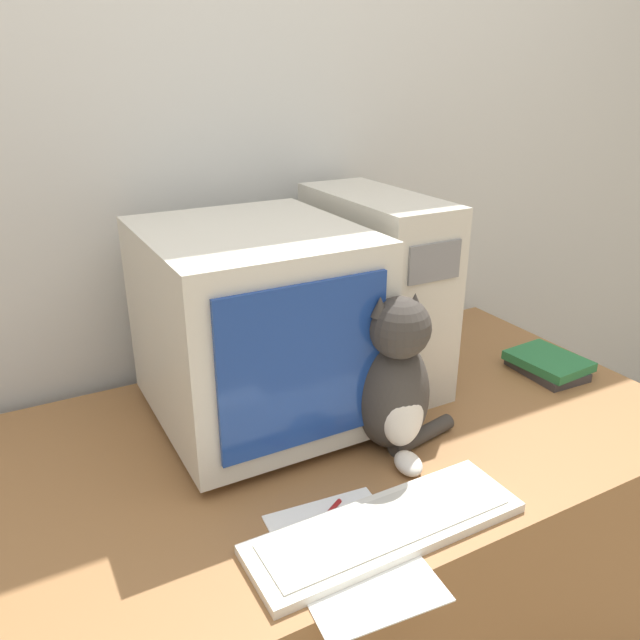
# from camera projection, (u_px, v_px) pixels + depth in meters

# --- Properties ---
(wall_back) EXTENTS (7.00, 0.05, 2.50)m
(wall_back) POSITION_uv_depth(u_px,v_px,m) (205.00, 156.00, 1.54)
(wall_back) COLOR silver
(wall_back) RESTS_ON ground_plane
(desk) EXTENTS (1.76, 0.87, 0.71)m
(desk) POSITION_uv_depth(u_px,v_px,m) (301.00, 568.00, 1.48)
(desk) COLOR olive
(desk) RESTS_ON ground_plane
(crt_monitor) EXTENTS (0.43, 0.49, 0.44)m
(crt_monitor) POSITION_uv_depth(u_px,v_px,m) (254.00, 325.00, 1.35)
(crt_monitor) COLOR beige
(crt_monitor) RESTS_ON desk
(computer_tower) EXTENTS (0.19, 0.45, 0.47)m
(computer_tower) POSITION_uv_depth(u_px,v_px,m) (374.00, 289.00, 1.55)
(computer_tower) COLOR beige
(computer_tower) RESTS_ON desk
(keyboard) EXTENTS (0.50, 0.15, 0.02)m
(keyboard) POSITION_uv_depth(u_px,v_px,m) (386.00, 527.00, 1.08)
(keyboard) COLOR silver
(keyboard) RESTS_ON desk
(cat) EXTENTS (0.25, 0.25, 0.35)m
(cat) POSITION_uv_depth(u_px,v_px,m) (393.00, 383.00, 1.27)
(cat) COLOR #38332D
(cat) RESTS_ON desk
(book_stack) EXTENTS (0.16, 0.20, 0.05)m
(book_stack) POSITION_uv_depth(u_px,v_px,m) (548.00, 364.00, 1.63)
(book_stack) COLOR #383333
(book_stack) RESTS_ON desk
(pen) EXTENTS (0.12, 0.08, 0.01)m
(pen) POSITION_uv_depth(u_px,v_px,m) (320.00, 523.00, 1.10)
(pen) COLOR maroon
(pen) RESTS_ON desk
(paper_sheet) EXTENTS (0.24, 0.31, 0.00)m
(paper_sheet) POSITION_uv_depth(u_px,v_px,m) (350.00, 555.00, 1.03)
(paper_sheet) COLOR white
(paper_sheet) RESTS_ON desk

